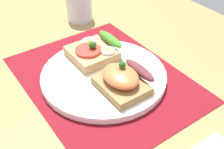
# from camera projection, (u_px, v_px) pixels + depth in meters

# --- Properties ---
(ground_plane) EXTENTS (1.20, 0.90, 0.03)m
(ground_plane) POSITION_uv_depth(u_px,v_px,m) (104.00, 85.00, 0.62)
(ground_plane) COLOR #A37947
(placemat) EXTENTS (0.39, 0.30, 0.00)m
(placemat) POSITION_uv_depth(u_px,v_px,m) (104.00, 79.00, 0.61)
(placemat) COLOR maroon
(placemat) RESTS_ON ground_plane
(plate) EXTENTS (0.26, 0.26, 0.01)m
(plate) POSITION_uv_depth(u_px,v_px,m) (104.00, 75.00, 0.60)
(plate) COLOR white
(plate) RESTS_ON placemat
(sandwich_egg_tomato) EXTENTS (0.09, 0.11, 0.04)m
(sandwich_egg_tomato) POSITION_uv_depth(u_px,v_px,m) (94.00, 51.00, 0.63)
(sandwich_egg_tomato) COLOR tan
(sandwich_egg_tomato) RESTS_ON plate
(sandwich_salmon) EXTENTS (0.10, 0.09, 0.06)m
(sandwich_salmon) POSITION_uv_depth(u_px,v_px,m) (123.00, 79.00, 0.55)
(sandwich_salmon) COLOR olive
(sandwich_salmon) RESTS_ON plate
(drinking_glass) EXTENTS (0.07, 0.07, 0.08)m
(drinking_glass) POSITION_uv_depth(u_px,v_px,m) (79.00, 6.00, 0.79)
(drinking_glass) COLOR silver
(drinking_glass) RESTS_ON ground_plane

